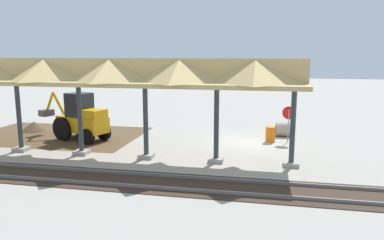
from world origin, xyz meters
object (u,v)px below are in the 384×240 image
(stop_sign, at_px, (289,117))
(concrete_pipe, at_px, (285,129))
(backhoe, at_px, (81,119))
(traffic_barrel, at_px, (270,134))

(stop_sign, relative_size, concrete_pipe, 1.79)
(backhoe, relative_size, concrete_pipe, 4.42)
(stop_sign, distance_m, concrete_pipe, 1.99)
(stop_sign, xyz_separation_m, traffic_barrel, (1.00, 0.02, -1.07))
(stop_sign, distance_m, backhoe, 12.28)
(stop_sign, height_order, backhoe, backhoe)
(traffic_barrel, bearing_deg, backhoe, 8.57)
(backhoe, height_order, traffic_barrel, backhoe)
(stop_sign, bearing_deg, concrete_pipe, -86.89)
(backhoe, xyz_separation_m, concrete_pipe, (-12.06, -3.37, -0.82))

